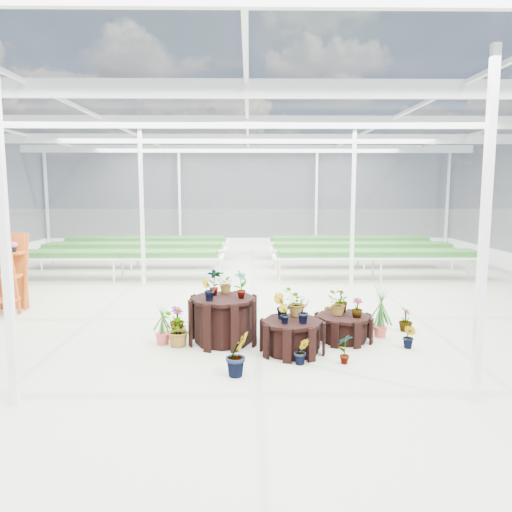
{
  "coord_description": "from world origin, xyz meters",
  "views": [
    {
      "loc": [
        0.04,
        -10.21,
        2.77
      ],
      "look_at": [
        0.19,
        0.69,
        1.3
      ],
      "focal_mm": 35.0,
      "sensor_mm": 36.0,
      "label": 1
    }
  ],
  "objects": [
    {
      "name": "nursery_plants",
      "position": [
        0.34,
        -1.42,
        0.5
      ],
      "size": [
        4.98,
        3.0,
        1.35
      ],
      "color": "#275721",
      "rests_on": "ground"
    },
    {
      "name": "ground_plane",
      "position": [
        0.0,
        0.0,
        0.0
      ],
      "size": [
        24.0,
        24.0,
        0.0
      ],
      "primitive_type": "plane",
      "color": "gray",
      "rests_on": "ground"
    },
    {
      "name": "nursery_benches",
      "position": [
        0.0,
        7.2,
        0.42
      ],
      "size": [
        16.0,
        7.0,
        0.84
      ],
      "primitive_type": null,
      "color": "silver",
      "rests_on": "ground"
    },
    {
      "name": "plinth_tall",
      "position": [
        -0.43,
        -1.43,
        0.42
      ],
      "size": [
        1.59,
        1.59,
        0.83
      ],
      "primitive_type": "cylinder",
      "rotation": [
        0.0,
        0.0,
        0.37
      ],
      "color": "black",
      "rests_on": "ground"
    },
    {
      "name": "greenhouse_shell",
      "position": [
        0.0,
        0.0,
        2.25
      ],
      "size": [
        18.0,
        24.0,
        4.5
      ],
      "primitive_type": null,
      "color": "white",
      "rests_on": "ground"
    },
    {
      "name": "plinth_mid",
      "position": [
        0.77,
        -2.03,
        0.28
      ],
      "size": [
        1.29,
        1.29,
        0.56
      ],
      "primitive_type": "cylinder",
      "rotation": [
        0.0,
        0.0,
        -0.24
      ],
      "color": "black",
      "rests_on": "ground"
    },
    {
      "name": "plinth_low",
      "position": [
        1.77,
        -1.33,
        0.23
      ],
      "size": [
        1.31,
        1.31,
        0.47
      ],
      "primitive_type": "cylinder",
      "rotation": [
        0.0,
        0.0,
        0.31
      ],
      "color": "black",
      "rests_on": "ground"
    },
    {
      "name": "steel_frame",
      "position": [
        0.0,
        0.0,
        2.25
      ],
      "size": [
        18.0,
        24.0,
        4.5
      ],
      "primitive_type": null,
      "color": "silver",
      "rests_on": "ground"
    }
  ]
}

